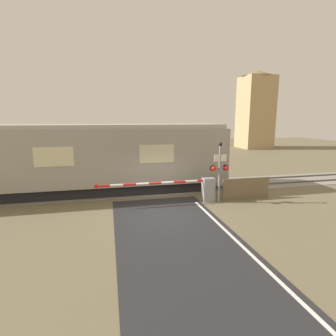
# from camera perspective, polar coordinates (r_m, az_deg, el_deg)

# --- Properties ---
(ground_plane) EXTENTS (80.00, 80.00, 0.00)m
(ground_plane) POSITION_cam_1_polar(r_m,az_deg,el_deg) (11.87, -1.20, -9.66)
(ground_plane) COLOR #6B6047
(track_bed) EXTENTS (36.00, 3.20, 0.13)m
(track_bed) POSITION_cam_1_polar(r_m,az_deg,el_deg) (15.71, -4.21, -4.48)
(track_bed) COLOR gray
(track_bed) RESTS_ON ground_plane
(train) EXTENTS (18.40, 3.15, 3.82)m
(train) POSITION_cam_1_polar(r_m,az_deg,el_deg) (15.38, -22.43, 1.76)
(train) COLOR black
(train) RESTS_ON ground_plane
(crossing_barrier) EXTENTS (5.86, 0.44, 1.19)m
(crossing_barrier) POSITION_cam_1_polar(r_m,az_deg,el_deg) (13.27, 6.84, -4.43)
(crossing_barrier) COLOR gray
(crossing_barrier) RESTS_ON ground_plane
(signal_post) EXTENTS (0.96, 0.26, 3.01)m
(signal_post) POSITION_cam_1_polar(r_m,az_deg,el_deg) (13.04, 11.19, -0.12)
(signal_post) COLOR gray
(signal_post) RESTS_ON ground_plane
(distant_building) EXTENTS (4.44, 4.44, 10.67)m
(distant_building) POSITION_cam_1_polar(r_m,az_deg,el_deg) (39.67, 18.50, 12.01)
(distant_building) COLOR tan
(distant_building) RESTS_ON ground_plane
(roadside_fence) EXTENTS (2.60, 0.06, 1.10)m
(roadside_fence) POSITION_cam_1_polar(r_m,az_deg,el_deg) (14.28, 16.60, -4.27)
(roadside_fence) COLOR #726047
(roadside_fence) RESTS_ON ground_plane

